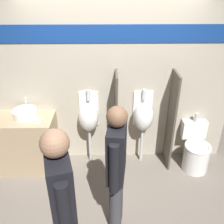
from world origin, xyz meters
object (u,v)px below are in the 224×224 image
object	(u,v)px
sink_basin	(25,113)
toilet	(195,151)
person_with_lanyard	(63,205)
cell_phone	(38,122)
urinal_near_counter	(89,117)
urinal_far	(143,116)
person_in_vest	(117,167)

from	to	relation	value
sink_basin	toilet	distance (m)	2.64
person_with_lanyard	toilet	bearing A→B (deg)	-63.70
toilet	cell_phone	bearing A→B (deg)	-178.82
urinal_near_counter	urinal_far	size ratio (longest dim) A/B	1.00
cell_phone	toilet	distance (m)	2.41
sink_basin	person_in_vest	distance (m)	1.72
sink_basin	person_with_lanyard	distance (m)	1.87
person_in_vest	urinal_far	bearing A→B (deg)	-12.52
person_in_vest	person_with_lanyard	distance (m)	0.74
urinal_far	toilet	bearing A→B (deg)	-11.84
person_with_lanyard	person_in_vest	bearing A→B (deg)	-56.65
cell_phone	urinal_near_counter	size ratio (longest dim) A/B	0.11
toilet	person_with_lanyard	xyz separation A→B (m)	(-1.75, -1.57, 0.65)
sink_basin	urinal_near_counter	size ratio (longest dim) A/B	0.28
toilet	person_in_vest	size ratio (longest dim) A/B	0.53
toilet	person_in_vest	world-z (taller)	person_in_vest
sink_basin	toilet	size ratio (longest dim) A/B	0.41
urinal_near_counter	person_with_lanyard	xyz separation A→B (m)	(-0.10, -1.75, 0.12)
person_in_vest	person_with_lanyard	world-z (taller)	person_with_lanyard
toilet	person_with_lanyard	world-z (taller)	person_with_lanyard
urinal_near_counter	person_in_vest	world-z (taller)	person_in_vest
cell_phone	person_with_lanyard	size ratio (longest dim) A/B	0.08
sink_basin	urinal_far	xyz separation A→B (m)	(1.74, 0.06, -0.11)
sink_basin	urinal_near_counter	bearing A→B (deg)	4.01
sink_basin	person_with_lanyard	world-z (taller)	person_with_lanyard
sink_basin	cell_phone	xyz separation A→B (m)	(0.22, -0.16, -0.05)
sink_basin	person_with_lanyard	xyz separation A→B (m)	(0.81, -1.68, 0.01)
urinal_far	person_in_vest	distance (m)	1.27
sink_basin	person_in_vest	xyz separation A→B (m)	(1.29, -1.13, -0.05)
sink_basin	person_in_vest	bearing A→B (deg)	-41.06
sink_basin	urinal_far	distance (m)	1.74
urinal_near_counter	urinal_far	distance (m)	0.82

